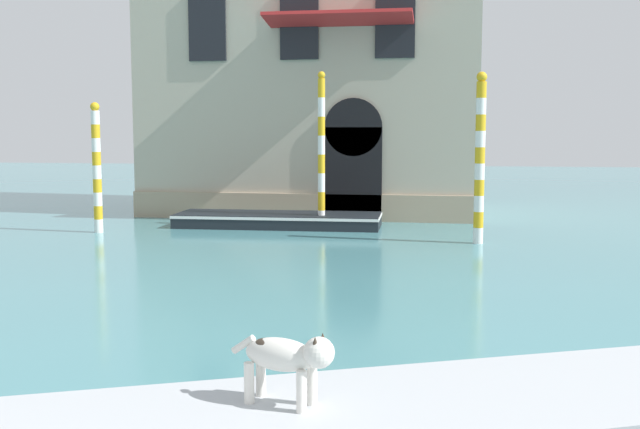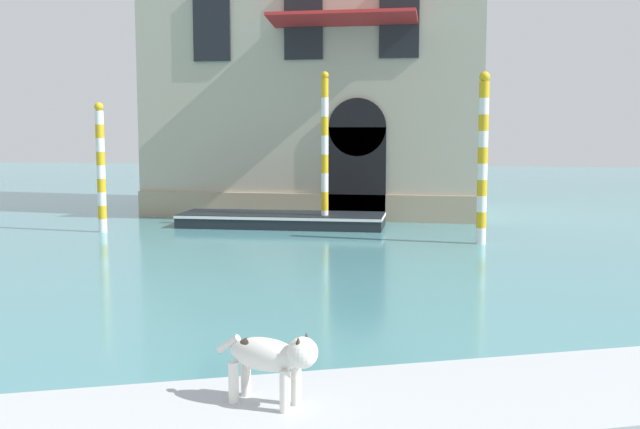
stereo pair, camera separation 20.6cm
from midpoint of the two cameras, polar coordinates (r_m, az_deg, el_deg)
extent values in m
cube|color=tan|center=(23.79, -0.99, 0.59)|extent=(11.11, 0.16, 0.85)
cube|color=black|center=(23.43, 3.10, 3.06)|extent=(1.80, 0.14, 2.94)
cylinder|color=black|center=(23.39, 3.12, 6.66)|extent=(1.80, 0.14, 1.80)
cube|color=black|center=(24.63, -8.00, 13.98)|extent=(1.21, 0.10, 2.15)
cube|color=black|center=(23.90, -1.01, 14.28)|extent=(1.21, 0.10, 2.15)
cube|color=black|center=(23.51, 6.32, 14.37)|extent=(1.21, 0.10, 2.15)
cube|color=#B22323|center=(23.04, 1.97, 14.71)|extent=(4.44, 1.40, 0.29)
cube|color=white|center=(6.06, -0.76, -15.67)|extent=(8.07, 4.95, 0.08)
cube|color=#B2B7BC|center=(6.03, -0.76, -14.88)|extent=(7.75, 4.67, 0.06)
cylinder|color=silver|center=(6.06, -0.83, -12.81)|extent=(0.08, 0.08, 0.33)
cylinder|color=silver|center=(5.90, -1.66, -13.34)|extent=(0.08, 0.08, 0.33)
cylinder|color=silver|center=(6.27, -4.71, -12.15)|extent=(0.08, 0.08, 0.33)
cylinder|color=silver|center=(6.12, -5.62, -12.62)|extent=(0.08, 0.08, 0.33)
ellipsoid|color=silver|center=(6.01, -3.25, -10.59)|extent=(0.66, 0.42, 0.26)
ellipsoid|color=#382D23|center=(6.04, -4.03, -9.81)|extent=(0.31, 0.25, 0.09)
sphere|color=silver|center=(5.84, -0.32, -10.48)|extent=(0.25, 0.25, 0.25)
cone|color=#382D23|center=(5.87, -0.02, -9.45)|extent=(0.07, 0.07, 0.10)
cone|color=#382D23|center=(5.76, -0.63, -9.78)|extent=(0.07, 0.07, 0.10)
cylinder|color=silver|center=(6.17, -6.03, -9.79)|extent=(0.22, 0.12, 0.18)
cube|color=black|center=(22.23, -2.64, -0.42)|extent=(6.07, 2.02, 0.40)
cube|color=white|center=(22.21, -2.65, -0.06)|extent=(6.10, 2.05, 0.08)
cube|color=#9EA3A8|center=(22.23, -2.64, -0.47)|extent=(3.35, 1.48, 0.36)
cylinder|color=white|center=(21.69, 0.64, -0.39)|extent=(0.20, 0.20, 0.54)
cylinder|color=gold|center=(21.63, 0.64, 1.03)|extent=(0.20, 0.20, 0.54)
cylinder|color=white|center=(21.59, 0.64, 2.45)|extent=(0.20, 0.20, 0.54)
cylinder|color=gold|center=(21.56, 0.65, 3.88)|extent=(0.20, 0.20, 0.54)
cylinder|color=white|center=(21.54, 0.65, 5.31)|extent=(0.20, 0.20, 0.54)
cylinder|color=gold|center=(21.54, 0.65, 6.75)|extent=(0.20, 0.20, 0.54)
cylinder|color=white|center=(21.55, 0.65, 8.18)|extent=(0.20, 0.20, 0.54)
cylinder|color=gold|center=(21.57, 0.65, 9.61)|extent=(0.20, 0.20, 0.54)
sphere|color=gold|center=(21.59, 0.65, 10.57)|extent=(0.21, 0.21, 0.21)
cylinder|color=white|center=(19.30, 12.45, -1.60)|extent=(0.25, 0.25, 0.40)
cylinder|color=gold|center=(19.25, 12.48, -0.40)|extent=(0.25, 0.25, 0.40)
cylinder|color=white|center=(19.20, 12.51, 0.80)|extent=(0.25, 0.25, 0.40)
cylinder|color=gold|center=(19.17, 12.54, 2.00)|extent=(0.25, 0.25, 0.40)
cylinder|color=white|center=(19.14, 12.57, 3.21)|extent=(0.25, 0.25, 0.40)
cylinder|color=gold|center=(19.13, 12.60, 4.42)|extent=(0.25, 0.25, 0.40)
cylinder|color=white|center=(19.12, 12.63, 5.63)|extent=(0.25, 0.25, 0.40)
cylinder|color=gold|center=(19.12, 12.66, 6.84)|extent=(0.25, 0.25, 0.40)
cylinder|color=white|center=(19.13, 12.69, 8.05)|extent=(0.25, 0.25, 0.40)
cylinder|color=gold|center=(19.14, 12.72, 9.26)|extent=(0.25, 0.25, 0.40)
sphere|color=gold|center=(19.16, 12.74, 10.20)|extent=(0.26, 0.26, 0.26)
cylinder|color=white|center=(21.85, -15.96, -0.81)|extent=(0.24, 0.24, 0.38)
cylinder|color=gold|center=(21.80, -15.99, 0.17)|extent=(0.24, 0.24, 0.38)
cylinder|color=white|center=(21.77, -16.02, 1.16)|extent=(0.24, 0.24, 0.38)
cylinder|color=gold|center=(21.74, -16.05, 2.14)|extent=(0.24, 0.24, 0.38)
cylinder|color=white|center=(21.71, -16.08, 3.13)|extent=(0.24, 0.24, 0.38)
cylinder|color=gold|center=(21.70, -16.12, 4.12)|extent=(0.24, 0.24, 0.38)
cylinder|color=white|center=(21.69, -16.15, 5.12)|extent=(0.24, 0.24, 0.38)
cylinder|color=gold|center=(21.68, -16.18, 6.11)|extent=(0.24, 0.24, 0.38)
cylinder|color=white|center=(21.69, -16.21, 7.10)|extent=(0.24, 0.24, 0.38)
sphere|color=gold|center=(21.69, -16.23, 7.88)|extent=(0.25, 0.25, 0.25)
camera|label=1|loc=(0.10, -89.60, 0.05)|focal=42.00mm
camera|label=2|loc=(0.10, 90.40, -0.05)|focal=42.00mm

